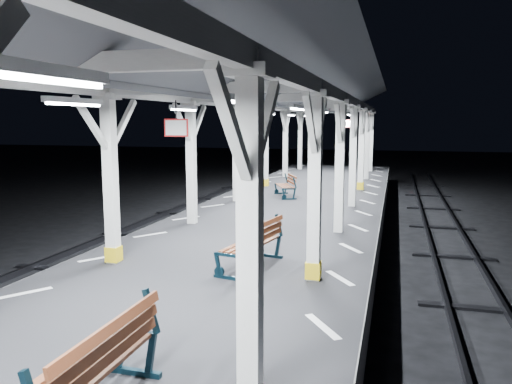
% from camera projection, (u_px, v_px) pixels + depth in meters
% --- Properties ---
extents(ground, '(120.00, 120.00, 0.00)m').
position_uv_depth(ground, '(162.00, 371.00, 7.64)').
color(ground, black).
rests_on(ground, ground).
extents(platform, '(6.00, 50.00, 1.00)m').
position_uv_depth(platform, '(161.00, 340.00, 7.57)').
color(platform, black).
rests_on(platform, ground).
extents(hazard_stripes_left, '(1.00, 48.00, 0.01)m').
position_uv_depth(hazard_stripes_left, '(24.00, 293.00, 8.15)').
color(hazard_stripes_left, silver).
rests_on(hazard_stripes_left, platform).
extents(hazard_stripes_right, '(1.00, 48.00, 0.01)m').
position_uv_depth(hazard_stripes_right, '(322.00, 326.00, 6.84)').
color(hazard_stripes_right, silver).
rests_on(hazard_stripes_right, platform).
extents(canopy, '(5.40, 49.00, 4.65)m').
position_uv_depth(canopy, '(152.00, 66.00, 6.97)').
color(canopy, silver).
rests_on(canopy, platform).
extents(bench_near, '(0.72, 1.90, 1.03)m').
position_uv_depth(bench_near, '(91.00, 369.00, 4.57)').
color(bench_near, black).
rests_on(bench_near, platform).
extents(bench_mid, '(0.94, 1.81, 0.93)m').
position_uv_depth(bench_mid, '(255.00, 243.00, 9.49)').
color(bench_mid, black).
rests_on(bench_mid, platform).
extents(bench_far, '(1.11, 1.59, 0.81)m').
position_uv_depth(bench_far, '(287.00, 185.00, 18.51)').
color(bench_far, black).
rests_on(bench_far, platform).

